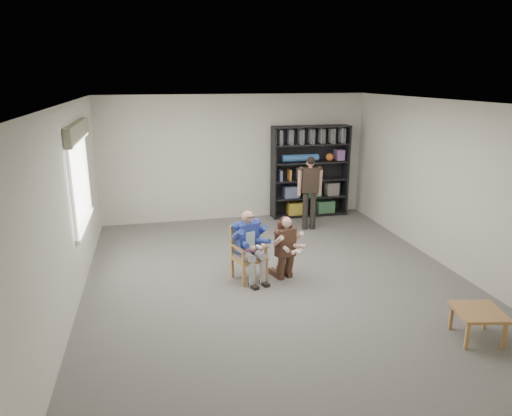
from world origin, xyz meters
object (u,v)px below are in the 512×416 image
object	(u,v)px
seated_man	(249,246)
kneeling_woman	(286,248)
side_table	(477,324)
standing_man	(310,193)
armchair	(249,254)
bookshelf	(310,172)

from	to	relation	value
seated_man	kneeling_woman	distance (m)	0.59
seated_man	side_table	bearing A→B (deg)	-61.55
kneeling_woman	standing_man	xyz separation A→B (m)	(1.20, 2.32, 0.26)
seated_man	kneeling_woman	bearing A→B (deg)	-28.96
armchair	standing_man	xyz separation A→B (m)	(1.78, 2.20, 0.34)
seated_man	side_table	size ratio (longest dim) A/B	2.06
standing_man	kneeling_woman	bearing A→B (deg)	-107.60
kneeling_woman	bookshelf	world-z (taller)	bookshelf
standing_man	seated_man	bearing A→B (deg)	-119.24
bookshelf	kneeling_woman	bearing A→B (deg)	-115.18
kneeling_woman	side_table	world-z (taller)	kneeling_woman
kneeling_woman	standing_man	bearing A→B (deg)	45.31
armchair	bookshelf	bearing A→B (deg)	38.85
kneeling_woman	bookshelf	size ratio (longest dim) A/B	0.50
kneeling_woman	bookshelf	bearing A→B (deg)	47.54
kneeling_woman	standing_man	world-z (taller)	standing_man
kneeling_woman	bookshelf	xyz separation A→B (m)	(1.54, 3.28, 0.52)
seated_man	bookshelf	world-z (taller)	bookshelf
armchair	bookshelf	size ratio (longest dim) A/B	0.42
kneeling_woman	standing_man	distance (m)	2.62
seated_man	armchair	bearing A→B (deg)	0.00
bookshelf	standing_man	xyz separation A→B (m)	(-0.34, -0.97, -0.26)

